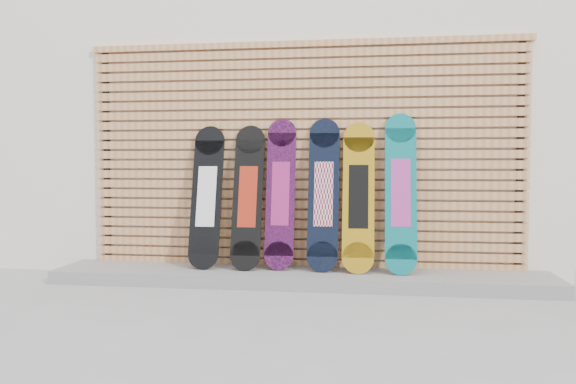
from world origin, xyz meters
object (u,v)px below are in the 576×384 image
object	(u,v)px
snowboard_0	(207,196)
snowboard_3	(324,194)
snowboard_4	(358,197)
snowboard_5	(401,193)
snowboard_2	(281,194)
snowboard_1	(248,197)

from	to	relation	value
snowboard_0	snowboard_3	distance (m)	1.13
snowboard_4	snowboard_0	bearing A→B (deg)	179.73
snowboard_4	snowboard_5	size ratio (longest dim) A/B	0.95
snowboard_0	snowboard_2	bearing A→B (deg)	2.12
snowboard_1	snowboard_5	size ratio (longest dim) A/B	0.93
snowboard_1	snowboard_4	xyz separation A→B (m)	(1.04, -0.00, 0.01)
snowboard_0	snowboard_3	xyz separation A→B (m)	(1.12, 0.01, 0.03)
snowboard_0	snowboard_1	size ratio (longest dim) A/B	1.00
snowboard_2	snowboard_4	xyz separation A→B (m)	(0.73, -0.03, -0.02)
snowboard_5	snowboard_2	bearing A→B (deg)	178.23
snowboard_3	snowboard_5	xyz separation A→B (m)	(0.71, -0.02, 0.02)
snowboard_1	snowboard_2	bearing A→B (deg)	5.90
snowboard_3	snowboard_4	world-z (taller)	snowboard_3
snowboard_2	snowboard_5	distance (m)	1.12
snowboard_4	snowboard_5	xyz separation A→B (m)	(0.38, -0.00, 0.04)
snowboard_0	snowboard_4	size ratio (longest dim) A/B	0.98
snowboard_0	snowboard_2	world-z (taller)	snowboard_2
snowboard_3	snowboard_0	bearing A→B (deg)	-179.49
snowboard_2	snowboard_0	bearing A→B (deg)	-177.88
snowboard_1	snowboard_2	world-z (taller)	snowboard_2
snowboard_2	snowboard_3	distance (m)	0.41
snowboard_1	snowboard_2	size ratio (longest dim) A/B	0.96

